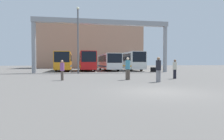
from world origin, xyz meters
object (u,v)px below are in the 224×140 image
(pedestrian_far_center, at_px, (62,70))
(pedestrian_near_right, at_px, (128,68))
(pedestrian_mid_left, at_px, (158,69))
(lamp_post, at_px, (78,38))
(pedestrian_near_center, at_px, (175,69))
(bus_slot_3, at_px, (131,60))
(bus_slot_1, at_px, (87,60))
(bus_slot_0, at_px, (64,60))
(bus_slot_2, at_px, (108,61))
(tire_stack, at_px, (154,70))

(pedestrian_far_center, xyz_separation_m, pedestrian_near_right, (5.32, -0.48, 0.12))
(pedestrian_mid_left, distance_m, lamp_post, 14.62)
(pedestrian_mid_left, xyz_separation_m, pedestrian_near_center, (2.68, 2.61, -0.07))
(pedestrian_near_right, height_order, lamp_post, lamp_post)
(bus_slot_3, bearing_deg, bus_slot_1, 179.09)
(bus_slot_0, relative_size, bus_slot_2, 1.01)
(bus_slot_1, height_order, tire_stack, bus_slot_1)
(pedestrian_far_center, relative_size, pedestrian_near_center, 0.96)
(bus_slot_0, distance_m, pedestrian_near_center, 23.03)
(pedestrian_near_center, bearing_deg, lamp_post, -83.47)
(bus_slot_2, distance_m, lamp_post, 11.89)
(pedestrian_mid_left, bearing_deg, bus_slot_2, 73.07)
(bus_slot_1, bearing_deg, pedestrian_far_center, -99.08)
(pedestrian_far_center, relative_size, lamp_post, 0.19)
(pedestrian_mid_left, relative_size, pedestrian_near_center, 1.07)
(bus_slot_1, distance_m, pedestrian_near_right, 19.94)
(pedestrian_near_right, bearing_deg, pedestrian_near_center, -169.56)
(bus_slot_2, relative_size, pedestrian_far_center, 7.55)
(bus_slot_0, distance_m, bus_slot_3, 12.10)
(bus_slot_3, bearing_deg, pedestrian_mid_left, -100.56)
(bus_slot_2, relative_size, pedestrian_near_center, 7.23)
(pedestrian_near_right, relative_size, tire_stack, 1.79)
(pedestrian_near_center, relative_size, tire_stack, 1.64)
(bus_slot_1, distance_m, pedestrian_mid_left, 22.44)
(bus_slot_1, bearing_deg, tire_stack, -31.81)
(pedestrian_near_center, height_order, tire_stack, pedestrian_near_center)
(bus_slot_0, xyz_separation_m, pedestrian_far_center, (0.93, -20.26, -0.97))
(bus_slot_0, bearing_deg, pedestrian_mid_left, -70.90)
(pedestrian_mid_left, relative_size, pedestrian_near_right, 0.98)
(bus_slot_2, distance_m, pedestrian_near_center, 20.53)
(bus_slot_3, relative_size, pedestrian_far_center, 6.30)
(bus_slot_0, distance_m, bus_slot_1, 4.13)
(pedestrian_far_center, height_order, lamp_post, lamp_post)
(bus_slot_1, xyz_separation_m, pedestrian_near_center, (6.63, -19.46, -0.99))
(bus_slot_0, bearing_deg, tire_stack, -27.03)
(bus_slot_2, distance_m, pedestrian_far_center, 21.44)
(pedestrian_mid_left, relative_size, tire_stack, 1.77)
(bus_slot_3, bearing_deg, bus_slot_2, 165.71)
(pedestrian_far_center, height_order, pedestrian_near_center, pedestrian_near_center)
(pedestrian_far_center, xyz_separation_m, pedestrian_near_center, (9.72, -0.14, 0.04))
(bus_slot_3, relative_size, pedestrian_near_center, 6.03)
(bus_slot_1, height_order, pedestrian_near_center, bus_slot_1)
(bus_slot_2, height_order, tire_stack, bus_slot_2)
(pedestrian_mid_left, bearing_deg, bus_slot_3, 62.69)
(pedestrian_near_right, bearing_deg, bus_slot_2, -88.94)
(bus_slot_3, height_order, pedestrian_near_right, bus_slot_3)
(bus_slot_2, xyz_separation_m, pedestrian_far_center, (-7.11, -20.21, -0.86))
(bus_slot_1, relative_size, tire_stack, 10.16)
(tire_stack, bearing_deg, bus_slot_2, 130.23)
(tire_stack, bearing_deg, pedestrian_near_center, -104.48)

